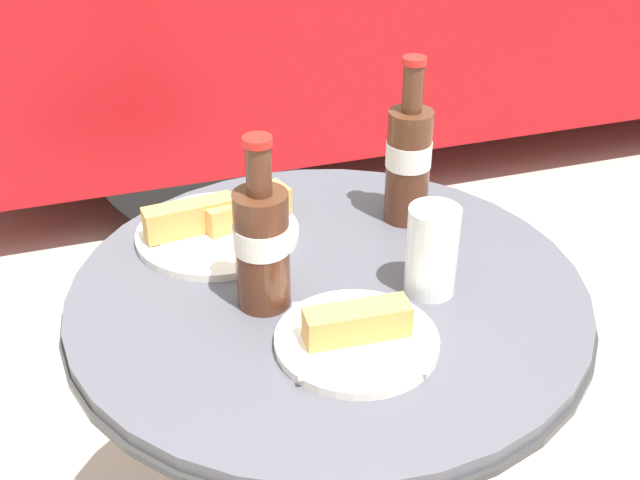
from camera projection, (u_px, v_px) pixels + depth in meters
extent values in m
cylinder|color=#333333|center=(327.00, 465.00, 1.28)|extent=(0.07, 0.07, 0.66)
cylinder|color=#333333|center=(328.00, 299.00, 1.11)|extent=(0.72, 0.72, 0.01)
cylinder|color=#4C4C56|center=(328.00, 290.00, 1.10)|extent=(0.70, 0.70, 0.02)
cylinder|color=#4C2819|center=(262.00, 250.00, 1.02)|extent=(0.07, 0.07, 0.16)
cylinder|color=silver|center=(262.00, 237.00, 1.00)|extent=(0.07, 0.07, 0.04)
cylinder|color=#4C2819|center=(259.00, 170.00, 0.96)|extent=(0.03, 0.03, 0.06)
cylinder|color=red|center=(257.00, 141.00, 0.94)|extent=(0.04, 0.04, 0.01)
cylinder|color=#4C2819|center=(408.00, 167.00, 1.20)|extent=(0.07, 0.07, 0.18)
cylinder|color=silver|center=(409.00, 154.00, 1.19)|extent=(0.07, 0.07, 0.04)
cylinder|color=#4C2819|center=(413.00, 88.00, 1.14)|extent=(0.03, 0.03, 0.07)
cylinder|color=red|center=(415.00, 61.00, 1.12)|extent=(0.03, 0.03, 0.01)
cylinder|color=silver|center=(431.00, 259.00, 1.06)|extent=(0.06, 0.06, 0.10)
cylinder|color=silver|center=(432.00, 251.00, 1.05)|extent=(0.07, 0.07, 0.12)
cylinder|color=silver|center=(218.00, 234.00, 1.20)|extent=(0.24, 0.24, 0.01)
cube|color=white|center=(217.00, 229.00, 1.19)|extent=(0.19, 0.19, 0.00)
cube|color=#C68E47|center=(189.00, 218.00, 1.17)|extent=(0.14, 0.05, 0.05)
cube|color=#C68E47|center=(246.00, 208.00, 1.20)|extent=(0.15, 0.08, 0.04)
cylinder|color=silver|center=(357.00, 341.00, 0.98)|extent=(0.20, 0.20, 0.01)
cube|color=white|center=(357.00, 336.00, 0.98)|extent=(0.18, 0.18, 0.00)
cube|color=#C68E47|center=(357.00, 322.00, 0.96)|extent=(0.13, 0.05, 0.04)
cylinder|color=black|center=(195.00, 123.00, 2.47)|extent=(0.68, 0.22, 0.68)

